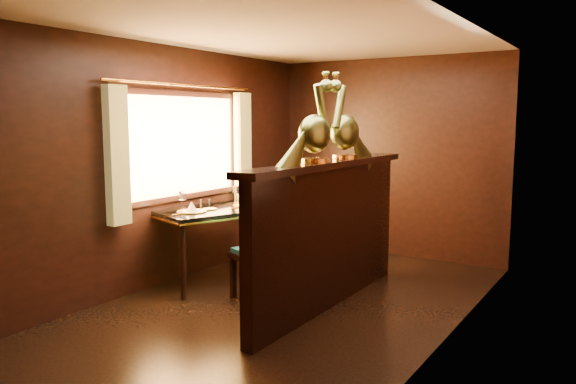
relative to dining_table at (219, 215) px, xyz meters
name	(u,v)px	position (x,y,z in m)	size (l,w,h in m)	color
ground	(283,308)	(1.05, -0.37, -0.73)	(5.00, 5.00, 0.00)	black
room_shell	(276,136)	(0.97, -0.36, 0.86)	(3.04, 5.04, 2.52)	black
partition	(329,230)	(1.37, -0.07, -0.01)	(0.26, 2.70, 1.36)	black
dining_table	(219,215)	(0.00, 0.00, 0.00)	(1.23, 1.55, 1.00)	black
chair_left	(298,228)	(1.08, -0.14, -0.01)	(0.51, 0.55, 1.38)	black
chair_right	(266,234)	(0.81, -0.29, -0.07)	(0.57, 0.59, 1.25)	black
peacock_left	(315,117)	(1.38, -0.37, 1.03)	(0.25, 0.67, 0.80)	#174733
peacock_right	(345,116)	(1.38, 0.21, 1.04)	(0.25, 0.68, 0.80)	#174733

